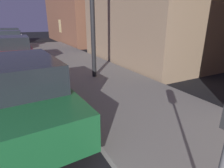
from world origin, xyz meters
TOP-DOWN VIEW (x-y plane):
  - car_green at (2.85, 3.19)m, footprint 2.26×4.55m
  - car_red at (2.85, 9.23)m, footprint 2.16×4.45m
  - car_white at (2.85, 15.75)m, footprint 2.21×4.46m
  - car_silver at (2.85, 21.40)m, footprint 2.27×4.37m
  - building_far at (11.50, 18.71)m, footprint 8.42×11.86m

SIDE VIEW (x-z plane):
  - car_white at x=2.85m, z-range -0.01..1.42m
  - car_silver at x=2.85m, z-range -0.01..1.42m
  - car_red at x=2.85m, z-range -0.01..1.42m
  - car_green at x=2.85m, z-range 0.00..1.43m
  - building_far at x=11.50m, z-range 0.00..8.34m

